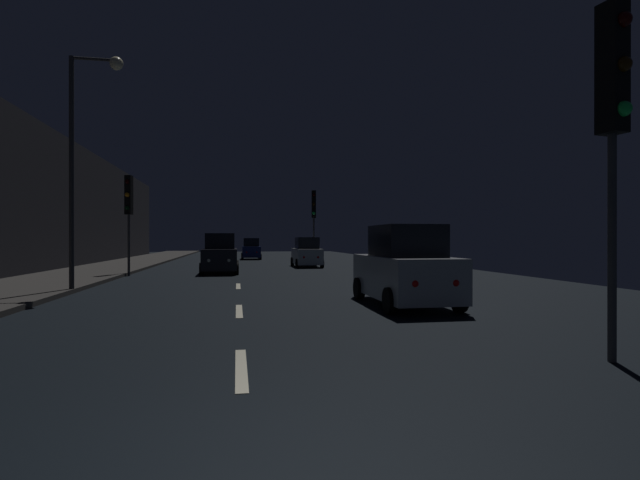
# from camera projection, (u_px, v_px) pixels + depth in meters

# --- Properties ---
(ground) EXTENTS (27.45, 84.00, 0.02)m
(ground) POSITION_uv_depth(u_px,v_px,m) (238.00, 270.00, 27.76)
(ground) COLOR black
(sidewalk_left) EXTENTS (4.40, 84.00, 0.15)m
(sidewalk_left) POSITION_uv_depth(u_px,v_px,m) (100.00, 270.00, 26.47)
(sidewalk_left) COLOR #33302D
(sidewalk_left) RESTS_ON ground
(building_facade_left) EXTENTS (0.80, 63.00, 7.70)m
(building_facade_left) POSITION_uv_depth(u_px,v_px,m) (20.00, 195.00, 22.57)
(building_facade_left) COLOR black
(building_facade_left) RESTS_ON ground
(lane_centerline) EXTENTS (0.16, 13.90, 0.01)m
(lane_centerline) POSITION_uv_depth(u_px,v_px,m) (239.00, 309.00, 12.18)
(lane_centerline) COLOR beige
(lane_centerline) RESTS_ON ground
(traffic_light_far_right) EXTENTS (0.35, 0.48, 5.18)m
(traffic_light_far_right) POSITION_uv_depth(u_px,v_px,m) (314.00, 210.00, 33.20)
(traffic_light_far_right) COLOR #38383A
(traffic_light_far_right) RESTS_ON ground
(traffic_light_near_right) EXTENTS (0.36, 0.48, 5.22)m
(traffic_light_near_right) POSITION_uv_depth(u_px,v_px,m) (614.00, 99.00, 6.94)
(traffic_light_near_right) COLOR #38383A
(traffic_light_near_right) RESTS_ON ground
(traffic_light_far_left) EXTENTS (0.36, 0.48, 4.89)m
(traffic_light_far_left) POSITION_uv_depth(u_px,v_px,m) (129.00, 203.00, 23.21)
(traffic_light_far_left) COLOR #38383A
(traffic_light_far_left) RESTS_ON ground
(streetlamp_overhead) EXTENTS (1.70, 0.44, 7.89)m
(streetlamp_overhead) POSITION_uv_depth(u_px,v_px,m) (85.00, 137.00, 15.84)
(streetlamp_overhead) COLOR #2D2D30
(streetlamp_overhead) RESTS_ON ground
(car_approaching_headlights) EXTENTS (1.92, 4.17, 2.10)m
(car_approaching_headlights) POSITION_uv_depth(u_px,v_px,m) (220.00, 255.00, 25.31)
(car_approaching_headlights) COLOR black
(car_approaching_headlights) RESTS_ON ground
(car_distant_taillights) EXTENTS (1.73, 3.75, 1.89)m
(car_distant_taillights) POSITION_uv_depth(u_px,v_px,m) (251.00, 250.00, 42.74)
(car_distant_taillights) COLOR #141E51
(car_distant_taillights) RESTS_ON ground
(car_parked_right_near) EXTENTS (1.98, 4.30, 2.16)m
(car_parked_right_near) POSITION_uv_depth(u_px,v_px,m) (405.00, 269.00, 12.95)
(car_parked_right_near) COLOR #A5A8AD
(car_parked_right_near) RESTS_ON ground
(car_parked_right_far) EXTENTS (1.76, 3.80, 1.92)m
(car_parked_right_far) POSITION_uv_depth(u_px,v_px,m) (307.00, 253.00, 31.03)
(car_parked_right_far) COLOR silver
(car_parked_right_far) RESTS_ON ground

